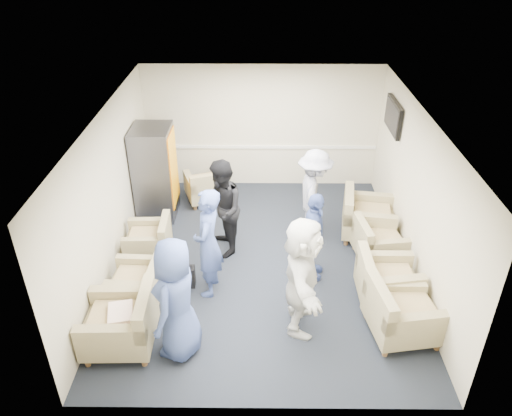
{
  "coord_description": "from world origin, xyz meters",
  "views": [
    {
      "loc": [
        -0.04,
        -7.06,
        5.33
      ],
      "look_at": [
        -0.11,
        0.2,
        1.0
      ],
      "focal_mm": 35.0,
      "sensor_mm": 36.0,
      "label": 1
    }
  ],
  "objects_px": {
    "armchair_left_far": "(151,240)",
    "armchair_corner": "(207,188)",
    "armchair_left_near": "(124,324)",
    "armchair_right_far": "(365,218)",
    "person_front_right": "(302,276)",
    "vending_machine": "(155,172)",
    "person_back_left": "(222,209)",
    "person_mid_right": "(313,237)",
    "armchair_right_midnear": "(384,283)",
    "armchair_left_mid": "(140,283)",
    "person_back_right": "(314,195)",
    "person_mid_left": "(208,243)",
    "armchair_right_midfar": "(377,243)",
    "armchair_right_near": "(399,314)",
    "person_front_left": "(177,299)"
  },
  "relations": [
    {
      "from": "armchair_right_near",
      "to": "person_back_left",
      "type": "relative_size",
      "value": 0.6
    },
    {
      "from": "armchair_left_near",
      "to": "person_front_right",
      "type": "relative_size",
      "value": 0.53
    },
    {
      "from": "person_front_left",
      "to": "person_back_right",
      "type": "xyz_separation_m",
      "value": [
        2.09,
        2.93,
        -0.04
      ]
    },
    {
      "from": "armchair_right_midnear",
      "to": "armchair_right_near",
      "type": "bearing_deg",
      "value": -174.79
    },
    {
      "from": "armchair_left_near",
      "to": "armchair_right_far",
      "type": "height_order",
      "value": "armchair_left_near"
    },
    {
      "from": "armchair_left_mid",
      "to": "person_mid_left",
      "type": "height_order",
      "value": "person_mid_left"
    },
    {
      "from": "person_back_left",
      "to": "armchair_right_far",
      "type": "bearing_deg",
      "value": 89.04
    },
    {
      "from": "armchair_right_far",
      "to": "person_back_left",
      "type": "relative_size",
      "value": 0.61
    },
    {
      "from": "person_mid_left",
      "to": "person_back_left",
      "type": "xyz_separation_m",
      "value": [
        0.14,
        1.08,
        -0.03
      ]
    },
    {
      "from": "vending_machine",
      "to": "armchair_right_midfar",
      "type": "bearing_deg",
      "value": -20.35
    },
    {
      "from": "armchair_corner",
      "to": "person_front_right",
      "type": "distance_m",
      "value": 4.12
    },
    {
      "from": "armchair_corner",
      "to": "person_front_left",
      "type": "distance_m",
      "value": 4.24
    },
    {
      "from": "armchair_corner",
      "to": "person_front_right",
      "type": "height_order",
      "value": "person_front_right"
    },
    {
      "from": "armchair_left_near",
      "to": "person_front_right",
      "type": "distance_m",
      "value": 2.58
    },
    {
      "from": "person_mid_left",
      "to": "person_back_left",
      "type": "height_order",
      "value": "person_mid_left"
    },
    {
      "from": "armchair_right_midnear",
      "to": "person_back_left",
      "type": "xyz_separation_m",
      "value": [
        -2.6,
        1.32,
        0.54
      ]
    },
    {
      "from": "vending_machine",
      "to": "person_back_left",
      "type": "bearing_deg",
      "value": -43.68
    },
    {
      "from": "person_back_right",
      "to": "person_front_right",
      "type": "distance_m",
      "value": 2.46
    },
    {
      "from": "armchair_left_mid",
      "to": "armchair_right_midfar",
      "type": "distance_m",
      "value": 4.08
    },
    {
      "from": "armchair_left_near",
      "to": "armchair_left_far",
      "type": "relative_size",
      "value": 1.23
    },
    {
      "from": "armchair_right_midnear",
      "to": "armchair_left_mid",
      "type": "bearing_deg",
      "value": 89.74
    },
    {
      "from": "armchair_left_near",
      "to": "person_back_right",
      "type": "height_order",
      "value": "person_back_right"
    },
    {
      "from": "armchair_left_near",
      "to": "armchair_corner",
      "type": "xyz_separation_m",
      "value": [
        0.77,
        4.12,
        -0.06
      ]
    },
    {
      "from": "armchair_corner",
      "to": "person_back_left",
      "type": "xyz_separation_m",
      "value": [
        0.46,
        -1.84,
        0.57
      ]
    },
    {
      "from": "person_mid_right",
      "to": "person_front_right",
      "type": "distance_m",
      "value": 1.22
    },
    {
      "from": "armchair_left_far",
      "to": "armchair_corner",
      "type": "distance_m",
      "value": 2.11
    },
    {
      "from": "armchair_left_far",
      "to": "armchair_right_near",
      "type": "distance_m",
      "value": 4.39
    },
    {
      "from": "person_front_right",
      "to": "vending_machine",
      "type": "bearing_deg",
      "value": 44.75
    },
    {
      "from": "armchair_left_far",
      "to": "armchair_right_far",
      "type": "bearing_deg",
      "value": 97.64
    },
    {
      "from": "armchair_right_near",
      "to": "person_back_right",
      "type": "distance_m",
      "value": 2.83
    },
    {
      "from": "armchair_left_mid",
      "to": "person_front_left",
      "type": "bearing_deg",
      "value": 38.88
    },
    {
      "from": "armchair_right_far",
      "to": "person_back_right",
      "type": "bearing_deg",
      "value": 98.7
    },
    {
      "from": "armchair_corner",
      "to": "armchair_right_midnear",
      "type": "bearing_deg",
      "value": 115.05
    },
    {
      "from": "armchair_corner",
      "to": "person_front_right",
      "type": "bearing_deg",
      "value": 95.89
    },
    {
      "from": "vending_machine",
      "to": "person_back_left",
      "type": "relative_size",
      "value": 1.04
    },
    {
      "from": "armchair_left_mid",
      "to": "person_mid_left",
      "type": "xyz_separation_m",
      "value": [
        1.08,
        0.22,
        0.61
      ]
    },
    {
      "from": "armchair_right_far",
      "to": "vending_machine",
      "type": "distance_m",
      "value": 4.14
    },
    {
      "from": "armchair_left_near",
      "to": "person_mid_right",
      "type": "bearing_deg",
      "value": 118.91
    },
    {
      "from": "armchair_left_far",
      "to": "person_back_left",
      "type": "distance_m",
      "value": 1.41
    },
    {
      "from": "armchair_corner",
      "to": "armchair_right_midfar",
      "type": "bearing_deg",
      "value": 128.26
    },
    {
      "from": "armchair_right_near",
      "to": "person_mid_left",
      "type": "height_order",
      "value": "person_mid_left"
    },
    {
      "from": "armchair_right_near",
      "to": "vending_machine",
      "type": "distance_m",
      "value": 5.3
    },
    {
      "from": "armchair_right_midnear",
      "to": "person_front_right",
      "type": "bearing_deg",
      "value": 112.05
    },
    {
      "from": "armchair_right_midfar",
      "to": "vending_machine",
      "type": "xyz_separation_m",
      "value": [
        -4.11,
        1.52,
        0.6
      ]
    },
    {
      "from": "person_front_left",
      "to": "person_mid_left",
      "type": "xyz_separation_m",
      "value": [
        0.3,
        1.29,
        0.01
      ]
    },
    {
      "from": "armchair_left_near",
      "to": "armchair_right_far",
      "type": "bearing_deg",
      "value": 125.09
    },
    {
      "from": "armchair_left_near",
      "to": "armchair_right_near",
      "type": "bearing_deg",
      "value": 92.4
    },
    {
      "from": "armchair_right_midnear",
      "to": "person_mid_right",
      "type": "xyz_separation_m",
      "value": [
        -1.07,
        0.64,
        0.42
      ]
    },
    {
      "from": "armchair_right_far",
      "to": "person_back_right",
      "type": "height_order",
      "value": "person_back_right"
    },
    {
      "from": "armchair_right_midnear",
      "to": "person_mid_left",
      "type": "relative_size",
      "value": 0.49
    }
  ]
}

